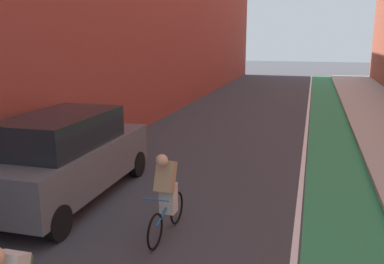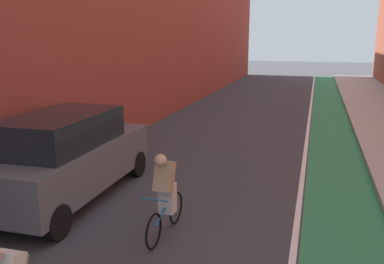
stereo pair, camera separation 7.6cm
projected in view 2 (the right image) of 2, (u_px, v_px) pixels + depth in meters
ground_plane at (252, 128)px, 16.46m from camera, size 98.63×98.63×0.00m
bike_lane_paint at (331, 123)px, 17.46m from camera, size 1.60×44.83×0.00m
lane_divider_stripe at (309, 122)px, 17.72m from camera, size 0.12×44.83×0.00m
parked_suv_gray at (68, 156)px, 9.04m from camera, size 1.94×4.75×1.98m
cyclist_mid at (166, 191)px, 7.41m from camera, size 0.48×1.69×1.60m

